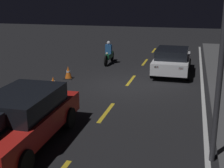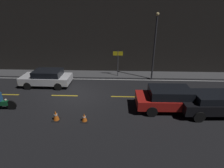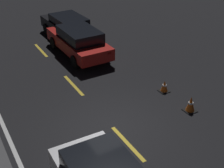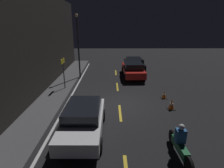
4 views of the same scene
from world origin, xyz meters
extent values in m
plane|color=black|center=(0.00, 0.00, 0.00)|extent=(56.00, 56.00, 0.00)
cube|color=#4C4C4F|center=(0.00, 4.59, 0.05)|extent=(28.00, 1.91, 0.10)
cube|color=black|center=(0.00, 5.70, 3.67)|extent=(28.00, 0.30, 7.35)
cube|color=gold|center=(-1.00, 0.00, 0.00)|extent=(2.00, 0.14, 0.01)
cube|color=gold|center=(3.50, 0.00, 0.00)|extent=(2.00, 0.14, 0.01)
cube|color=gold|center=(8.00, 0.00, 0.00)|extent=(2.00, 0.14, 0.01)
cube|color=silver|center=(0.00, 3.39, 0.00)|extent=(25.20, 0.14, 0.01)
cube|color=silver|center=(-3.00, 1.82, 0.59)|extent=(4.05, 1.81, 0.58)
cube|color=black|center=(-2.80, 1.82, 1.13)|extent=(2.23, 1.61, 0.48)
cube|color=red|center=(-1.02, 1.23, 0.74)|extent=(0.06, 0.20, 0.10)
cube|color=red|center=(-1.01, 2.37, 0.74)|extent=(0.06, 0.20, 0.10)
cylinder|color=black|center=(-4.26, 0.97, 0.30)|extent=(0.61, 0.19, 0.60)
cylinder|color=black|center=(-4.24, 2.69, 0.30)|extent=(0.61, 0.19, 0.60)
cylinder|color=black|center=(-1.76, 0.95, 0.30)|extent=(0.61, 0.19, 0.60)
cylinder|color=black|center=(-1.74, 2.67, 0.30)|extent=(0.61, 0.19, 0.60)
cube|color=red|center=(6.50, -1.61, 0.63)|extent=(4.60, 1.86, 0.61)
cube|color=black|center=(6.27, -1.62, 1.20)|extent=(2.54, 1.65, 0.54)
cube|color=red|center=(4.23, -1.06, 0.78)|extent=(0.06, 0.20, 0.10)
cube|color=red|center=(4.25, -2.23, 0.78)|extent=(0.06, 0.20, 0.10)
cylinder|color=black|center=(7.91, -0.72, 0.33)|extent=(0.66, 0.19, 0.66)
cylinder|color=black|center=(7.93, -2.47, 0.33)|extent=(0.66, 0.19, 0.66)
cylinder|color=black|center=(5.07, -0.76, 0.33)|extent=(0.66, 0.19, 0.66)
cylinder|color=black|center=(5.09, -2.51, 0.33)|extent=(0.66, 0.19, 0.66)
cube|color=black|center=(9.00, -2.06, 0.65)|extent=(4.40, 1.92, 0.64)
cube|color=black|center=(8.78, -2.06, 1.18)|extent=(2.45, 1.66, 0.41)
cube|color=red|center=(6.84, -1.58, 0.81)|extent=(0.07, 0.20, 0.10)
cube|color=red|center=(6.89, -2.71, 0.81)|extent=(0.07, 0.20, 0.10)
cylinder|color=black|center=(10.30, -1.15, 0.34)|extent=(0.68, 0.21, 0.67)
cylinder|color=black|center=(10.38, -2.84, 0.34)|extent=(0.68, 0.21, 0.67)
cylinder|color=black|center=(7.62, -1.27, 0.34)|extent=(0.68, 0.21, 0.67)
cylinder|color=black|center=(7.70, -2.96, 0.34)|extent=(0.68, 0.21, 0.67)
cylinder|color=black|center=(-3.81, -2.07, 0.32)|extent=(0.64, 0.10, 0.64)
cylinder|color=black|center=(-5.40, -2.10, 0.32)|extent=(0.64, 0.12, 0.64)
cube|color=#14592D|center=(-4.61, -2.08, 0.47)|extent=(1.22, 0.27, 0.30)
sphere|color=#F2EABF|center=(-4.09, -2.07, 0.70)|extent=(0.14, 0.14, 0.14)
cube|color=#265999|center=(-4.51, -2.08, 0.90)|extent=(0.29, 0.37, 0.55)
sphere|color=silver|center=(-4.51, -2.08, 1.28)|extent=(0.22, 0.22, 0.22)
cube|color=black|center=(-0.56, -3.11, 0.01)|extent=(0.45, 0.45, 0.03)
cone|color=orange|center=(-0.56, -3.11, 0.33)|extent=(0.35, 0.35, 0.60)
cylinder|color=white|center=(-0.56, -3.11, 0.36)|extent=(0.19, 0.19, 0.07)
cube|color=black|center=(1.11, -3.16, 0.01)|extent=(0.41, 0.41, 0.03)
cone|color=orange|center=(1.11, -3.16, 0.27)|extent=(0.31, 0.31, 0.48)
cylinder|color=white|center=(1.11, -3.16, 0.30)|extent=(0.17, 0.17, 0.06)
cylinder|color=#4C4C51|center=(2.96, 4.17, 1.30)|extent=(0.08, 0.08, 2.40)
cube|color=yellow|center=(2.96, 4.17, 2.25)|extent=(0.90, 0.05, 0.36)
cylinder|color=#333338|center=(6.07, 3.49, 2.75)|extent=(0.14, 0.14, 5.50)
sphere|color=#F9D88C|center=(6.07, 3.49, 5.62)|extent=(0.28, 0.28, 0.28)
camera|label=1|loc=(13.54, 2.82, 4.02)|focal=50.00mm
camera|label=2|loc=(3.04, -11.55, 6.02)|focal=28.00mm
camera|label=3|loc=(-7.76, 4.44, 6.83)|focal=50.00mm
camera|label=4|loc=(-10.08, 0.53, 4.86)|focal=28.00mm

